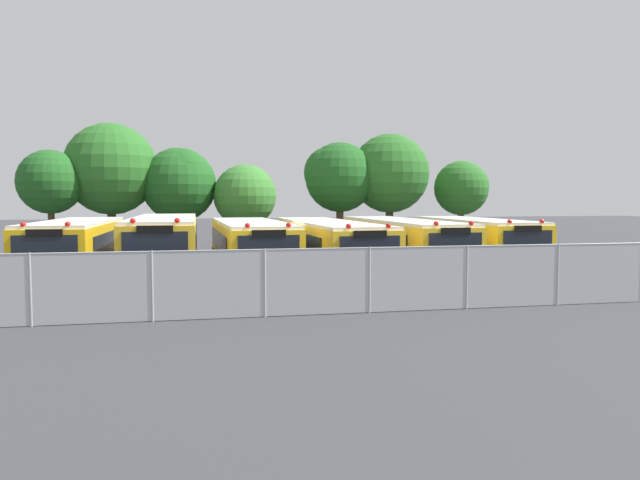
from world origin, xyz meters
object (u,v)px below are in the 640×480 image
at_px(school_bus_3, 328,246).
at_px(school_bus_2, 250,247).
at_px(school_bus_0, 77,249).
at_px(tree_5, 391,173).
at_px(tree_4, 337,176).
at_px(traffic_cone, 268,299).
at_px(tree_3, 246,195).
at_px(tree_6, 463,187).
at_px(school_bus_1, 165,246).
at_px(tree_0, 48,181).
at_px(school_bus_5, 474,243).
at_px(tree_2, 180,183).
at_px(school_bus_4, 401,244).
at_px(tree_1, 110,169).

bearing_deg(school_bus_3, school_bus_2, -6.53).
bearing_deg(school_bus_0, school_bus_3, -179.57).
bearing_deg(tree_5, tree_4, 178.62).
distance_m(tree_4, traffic_cone, 18.72).
relative_size(school_bus_0, tree_3, 1.85).
bearing_deg(traffic_cone, tree_6, 49.47).
distance_m(school_bus_2, tree_4, 12.37).
xyz_separation_m(school_bus_1, tree_0, (-6.41, 9.70, 2.83)).
height_order(school_bus_2, tree_5, tree_5).
relative_size(school_bus_5, traffic_cone, 16.89).
bearing_deg(tree_4, tree_2, 177.80).
xyz_separation_m(school_bus_0, tree_5, (16.29, 10.30, 3.53)).
relative_size(school_bus_1, tree_4, 1.73).
bearing_deg(traffic_cone, tree_2, 99.31).
height_order(tree_4, traffic_cone, tree_4).
distance_m(school_bus_4, traffic_cone, 9.70).
bearing_deg(traffic_cone, school_bus_1, 115.91).
relative_size(school_bus_4, tree_5, 1.53).
bearing_deg(school_bus_0, tree_0, -71.63).
relative_size(school_bus_0, tree_5, 1.36).
distance_m(tree_1, tree_4, 13.01).
height_order(school_bus_2, traffic_cone, school_bus_2).
xyz_separation_m(school_bus_2, school_bus_3, (3.24, -0.29, -0.01)).
distance_m(school_bus_5, tree_0, 22.31).
distance_m(school_bus_2, tree_2, 11.33).
height_order(school_bus_2, tree_3, tree_3).
bearing_deg(tree_5, school_bus_1, -141.86).
bearing_deg(school_bus_2, tree_1, -59.53).
distance_m(tree_2, tree_3, 3.80).
relative_size(school_bus_0, school_bus_5, 1.06).
xyz_separation_m(school_bus_5, traffic_cone, (-10.03, -6.55, -1.09)).
height_order(tree_3, tree_4, tree_4).
xyz_separation_m(school_bus_1, traffic_cone, (3.31, -6.82, -1.17)).
bearing_deg(tree_0, tree_4, 2.00).
xyz_separation_m(school_bus_1, tree_6, (17.51, 9.78, 2.60)).
bearing_deg(school_bus_1, tree_5, -141.34).
bearing_deg(traffic_cone, school_bus_0, 134.79).
distance_m(school_bus_0, school_bus_2, 6.77).
relative_size(school_bus_1, tree_6, 2.05).
relative_size(school_bus_3, tree_3, 2.21).
xyz_separation_m(tree_1, tree_5, (16.35, -0.83, -0.10)).
xyz_separation_m(school_bus_3, tree_0, (-13.08, 9.92, 2.94)).
bearing_deg(school_bus_0, school_bus_1, -176.87).
relative_size(tree_0, tree_4, 0.89).
xyz_separation_m(school_bus_0, tree_1, (-0.05, 11.13, 3.62)).
distance_m(school_bus_0, school_bus_3, 10.01).
relative_size(school_bus_3, tree_4, 1.75).
height_order(school_bus_3, tree_2, tree_2).
xyz_separation_m(tree_1, tree_2, (3.84, -0.40, -0.74)).
bearing_deg(tree_0, school_bus_4, -30.33).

